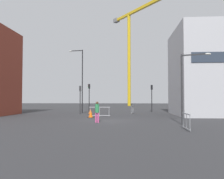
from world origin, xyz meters
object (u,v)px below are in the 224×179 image
object	(u,v)px
streetlamp_tall	(81,76)
traffic_cone_on_verge	(90,112)
pedestrian_walking	(97,110)
traffic_light_near	(80,95)
traffic_light_median	(152,94)
traffic_light_island	(89,93)
streetlamp_short	(187,81)
construction_crane	(130,43)
traffic_cone_by_barrier	(91,115)

from	to	relation	value
streetlamp_tall	traffic_cone_on_verge	world-z (taller)	streetlamp_tall
pedestrian_walking	traffic_cone_on_verge	size ratio (longest dim) A/B	2.59
traffic_light_near	traffic_light_median	xyz separation A→B (m)	(9.92, 5.35, 0.24)
streetlamp_tall	traffic_light_median	size ratio (longest dim) A/B	2.21
streetlamp_tall	traffic_light_island	xyz separation A→B (m)	(0.78, 2.63, -2.41)
streetlamp_short	traffic_cone_on_verge	xyz separation A→B (m)	(-9.42, 11.96, -3.11)
construction_crane	streetlamp_tall	distance (m)	35.14
traffic_light_near	streetlamp_tall	bearing A→B (deg)	99.47
streetlamp_tall	traffic_cone_on_verge	distance (m)	6.06
construction_crane	streetlamp_short	world-z (taller)	construction_crane
streetlamp_short	traffic_cone_by_barrier	xyz separation A→B (m)	(-8.53, 6.49, -3.12)
traffic_light_island	traffic_cone_by_barrier	world-z (taller)	traffic_light_island
traffic_light_near	traffic_cone_on_verge	size ratio (longest dim) A/B	5.37
streetlamp_short	traffic_light_near	distance (m)	16.35
pedestrian_walking	traffic_light_island	bearing A→B (deg)	101.57
streetlamp_short	traffic_light_island	bearing A→B (deg)	120.88
construction_crane	streetlamp_tall	size ratio (longest dim) A/B	2.90
construction_crane	traffic_cone_by_barrier	bearing A→B (deg)	-96.72
streetlamp_tall	streetlamp_short	xyz separation A→B (m)	(11.28, -14.93, -1.84)
traffic_light_near	pedestrian_walking	xyz separation A→B (m)	(3.66, -10.93, -1.47)
construction_crane	traffic_light_near	xyz separation A→B (m)	(-7.07, -34.75, -15.08)
streetlamp_short	traffic_cone_by_barrier	size ratio (longest dim) A/B	8.25
traffic_light_median	traffic_light_island	world-z (taller)	traffic_light_island
traffic_light_near	pedestrian_walking	world-z (taller)	traffic_light_near
construction_crane	streetlamp_short	distance (m)	49.19
streetlamp_short	traffic_light_near	world-z (taller)	streetlamp_short
streetlamp_tall	traffic_cone_by_barrier	bearing A→B (deg)	-71.93
construction_crane	traffic_light_island	world-z (taller)	construction_crane
streetlamp_short	pedestrian_walking	world-z (taller)	streetlamp_short
traffic_light_median	pedestrian_walking	world-z (taller)	traffic_light_median
traffic_light_near	traffic_light_median	distance (m)	11.27
streetlamp_tall	streetlamp_short	size ratio (longest dim) A/B	1.64
traffic_light_median	traffic_cone_by_barrier	bearing A→B (deg)	-124.53
traffic_cone_by_barrier	traffic_light_median	bearing A→B (deg)	55.47
traffic_light_island	traffic_cone_on_verge	world-z (taller)	traffic_light_island
construction_crane	traffic_cone_on_verge	distance (m)	39.44
streetlamp_short	traffic_cone_on_verge	bearing A→B (deg)	128.22
streetlamp_tall	traffic_cone_by_barrier	size ratio (longest dim) A/B	13.56
streetlamp_tall	traffic_cone_on_verge	xyz separation A→B (m)	(1.86, -2.96, -4.95)
streetlamp_tall	traffic_light_median	xyz separation A→B (m)	(10.37, 2.64, -2.52)
traffic_light_near	pedestrian_walking	distance (m)	11.62
traffic_light_island	traffic_cone_on_verge	xyz separation A→B (m)	(1.08, -5.59, -2.54)
streetlamp_tall	streetlamp_short	world-z (taller)	streetlamp_tall
traffic_cone_on_verge	streetlamp_short	bearing A→B (deg)	-51.78
construction_crane	traffic_cone_by_barrier	size ratio (longest dim) A/B	39.38
traffic_light_near	traffic_light_median	bearing A→B (deg)	28.32
traffic_light_median	traffic_light_island	distance (m)	9.59
traffic_light_median	traffic_light_island	bearing A→B (deg)	-179.94
streetlamp_short	pedestrian_walking	distance (m)	7.66
streetlamp_short	traffic_light_median	xyz separation A→B (m)	(-0.91, 17.56, -0.68)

